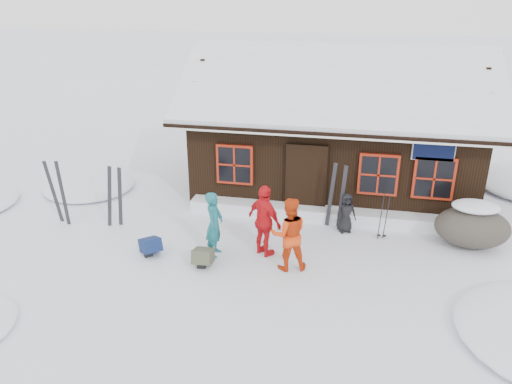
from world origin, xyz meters
TOP-DOWN VIEW (x-y plane):
  - ground at (0.00, 0.00)m, footprint 120.00×120.00m
  - mountain_hut at (1.50, 4.98)m, footprint 8.90×6.09m
  - snow_drift at (1.50, 2.25)m, footprint 7.60×0.60m
  - snow_mounds at (1.65, 1.86)m, footprint 20.60×13.20m
  - skier_teal at (-0.94, -0.21)m, footprint 0.40×0.59m
  - skier_orange_left at (0.85, -0.47)m, footprint 0.99×0.86m
  - skier_orange_right at (0.21, 0.02)m, footprint 1.09×0.95m
  - skier_crouched at (2.05, 1.63)m, footprint 0.60×0.50m
  - boulder at (5.10, 1.51)m, footprint 1.78×1.33m
  - ski_pair_left at (-3.94, 0.76)m, footprint 0.53×0.15m
  - ski_pair_mid at (-5.50, 0.63)m, footprint 0.60×0.18m
  - ski_pair_right at (1.77, 1.87)m, footprint 0.52×0.20m
  - ski_poles at (2.98, 1.43)m, footprint 0.22×0.11m
  - backpack_blue at (-2.46, -0.50)m, footprint 0.70×0.71m
  - backpack_olive at (-1.07, -0.74)m, footprint 0.48×0.61m

SIDE VIEW (x-z plane):
  - ground at x=0.00m, z-range 0.00..0.00m
  - snow_mounds at x=1.65m, z-range -0.24..0.24m
  - backpack_blue at x=-2.46m, z-range 0.00..0.31m
  - backpack_olive at x=-1.07m, z-range 0.00..0.31m
  - snow_drift at x=1.50m, z-range 0.00..0.35m
  - boulder at x=5.10m, z-range 0.01..1.05m
  - skier_crouched at x=2.05m, z-range 0.00..1.06m
  - ski_poles at x=2.98m, z-range -0.04..1.21m
  - skier_teal at x=-0.94m, z-range 0.00..1.60m
  - ski_pair_left at x=-3.94m, z-range -0.05..1.67m
  - ski_pair_mid at x=-5.50m, z-range -0.05..1.75m
  - skier_orange_left at x=0.85m, z-range 0.00..1.72m
  - ski_pair_right at x=1.77m, z-range -0.05..1.78m
  - skier_orange_right at x=0.21m, z-range 0.00..1.76m
  - mountain_hut at x=1.50m, z-range -0.63..3.79m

